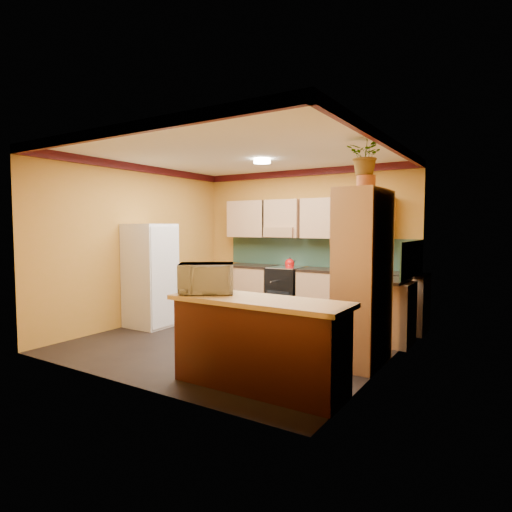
% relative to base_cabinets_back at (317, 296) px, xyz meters
% --- Properties ---
extents(room_shell, '(4.24, 4.24, 2.72)m').
position_rel_base_cabinets_back_xyz_m(room_shell, '(-0.39, -1.52, 1.65)').
color(room_shell, black).
rests_on(room_shell, ground).
extents(base_cabinets_back, '(3.65, 0.60, 0.88)m').
position_rel_base_cabinets_back_xyz_m(base_cabinets_back, '(0.00, 0.00, 0.00)').
color(base_cabinets_back, tan).
rests_on(base_cabinets_back, ground).
extents(countertop_back, '(3.65, 0.62, 0.04)m').
position_rel_base_cabinets_back_xyz_m(countertop_back, '(0.00, -0.00, 0.46)').
color(countertop_back, black).
rests_on(countertop_back, base_cabinets_back).
extents(stove, '(0.58, 0.58, 0.91)m').
position_rel_base_cabinets_back_xyz_m(stove, '(-0.62, -0.00, 0.02)').
color(stove, black).
rests_on(stove, ground).
extents(kettle, '(0.19, 0.19, 0.18)m').
position_rel_base_cabinets_back_xyz_m(kettle, '(-0.53, -0.05, 0.56)').
color(kettle, '#B50E0C').
rests_on(kettle, stove).
extents(sink, '(0.48, 0.40, 0.03)m').
position_rel_base_cabinets_back_xyz_m(sink, '(0.78, 0.00, 0.50)').
color(sink, silver).
rests_on(sink, countertop_back).
extents(base_cabinets_right, '(0.60, 0.80, 0.88)m').
position_rel_base_cabinets_back_xyz_m(base_cabinets_right, '(1.39, -0.84, 0.00)').
color(base_cabinets_right, tan).
rests_on(base_cabinets_right, ground).
extents(countertop_right, '(0.62, 0.80, 0.04)m').
position_rel_base_cabinets_back_xyz_m(countertop_right, '(1.39, -0.84, 0.46)').
color(countertop_right, black).
rests_on(countertop_right, base_cabinets_right).
extents(fridge, '(0.68, 0.66, 1.70)m').
position_rel_base_cabinets_back_xyz_m(fridge, '(-2.16, -1.88, 0.41)').
color(fridge, white).
rests_on(fridge, ground).
extents(pantry, '(0.48, 0.90, 2.10)m').
position_rel_base_cabinets_back_xyz_m(pantry, '(1.44, -1.91, 0.61)').
color(pantry, tan).
rests_on(pantry, ground).
extents(fern_pot, '(0.22, 0.22, 0.16)m').
position_rel_base_cabinets_back_xyz_m(fern_pot, '(1.44, -1.86, 1.74)').
color(fern_pot, '#9A4E25').
rests_on(fern_pot, pantry).
extents(fern, '(0.52, 0.48, 0.48)m').
position_rel_base_cabinets_back_xyz_m(fern, '(1.44, -1.86, 2.06)').
color(fern, tan).
rests_on(fern, fern_pot).
extents(breakfast_bar, '(1.80, 0.55, 0.88)m').
position_rel_base_cabinets_back_xyz_m(breakfast_bar, '(0.80, -3.25, 0.00)').
color(breakfast_bar, '#4B1811').
rests_on(breakfast_bar, ground).
extents(bar_top, '(1.90, 0.65, 0.05)m').
position_rel_base_cabinets_back_xyz_m(bar_top, '(0.80, -3.25, 0.47)').
color(bar_top, '#DBB06B').
rests_on(bar_top, breakfast_bar).
extents(microwave, '(0.71, 0.67, 0.33)m').
position_rel_base_cabinets_back_xyz_m(microwave, '(0.13, -3.25, 0.65)').
color(microwave, white).
rests_on(microwave, bar_top).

